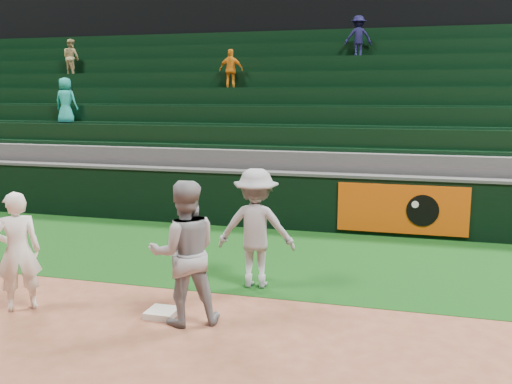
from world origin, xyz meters
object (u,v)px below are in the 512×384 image
Objects in this scene: first_baseman at (18,251)px; base_coach at (256,228)px; baserunner at (184,253)px; first_base at (162,313)px.

base_coach is (2.85, 1.76, 0.09)m from first_baseman.
first_baseman is 2.36m from baserunner.
first_base is 2.13m from first_baseman.
first_base is 0.97m from baserunner.
first_baseman is at bearing 25.17° from base_coach.
first_baseman is 0.88× the size of baserunner.
first_base is at bearing 52.53° from base_coach.
baserunner is (2.35, 0.17, 0.11)m from first_baseman.
baserunner is 1.03× the size of base_coach.
first_baseman is at bearing -23.34° from baserunner.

